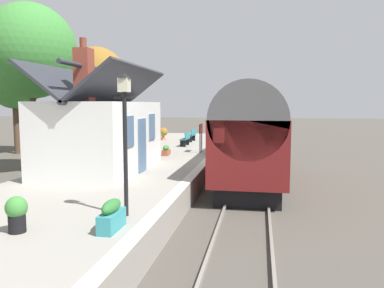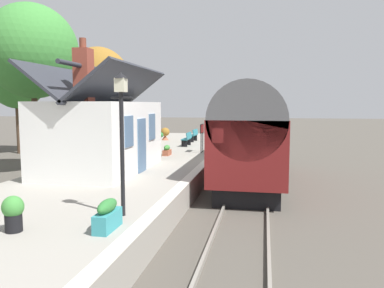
% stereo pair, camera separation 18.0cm
% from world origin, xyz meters
% --- Properties ---
extents(ground_plane, '(160.00, 160.00, 0.00)m').
position_xyz_m(ground_plane, '(0.00, 0.00, 0.00)').
color(ground_plane, '#4C473F').
extents(platform, '(32.00, 6.29, 0.86)m').
position_xyz_m(platform, '(0.00, 4.14, 0.43)').
color(platform, gray).
rests_on(platform, ground).
extents(platform_edge_coping, '(32.00, 0.36, 0.02)m').
position_xyz_m(platform_edge_coping, '(0.00, 1.18, 0.87)').
color(platform_edge_coping, beige).
rests_on(platform_edge_coping, platform).
extents(rail_near, '(52.00, 0.08, 0.14)m').
position_xyz_m(rail_near, '(0.00, -1.62, 0.07)').
color(rail_near, gray).
rests_on(rail_near, ground).
extents(rail_far, '(52.00, 0.08, 0.14)m').
position_xyz_m(rail_far, '(0.00, -0.18, 0.07)').
color(rail_far, gray).
rests_on(rail_far, ground).
extents(train, '(9.53, 2.73, 4.32)m').
position_xyz_m(train, '(-1.19, -0.90, 2.22)').
color(train, black).
rests_on(train, ground).
extents(station_building, '(6.28, 3.51, 4.98)m').
position_xyz_m(station_building, '(-3.90, 4.89, 2.37)').
color(station_building, white).
rests_on(station_building, platform).
extents(bench_platform_end, '(1.40, 0.44, 0.88)m').
position_xyz_m(bench_platform_end, '(5.52, 3.36, 1.34)').
color(bench_platform_end, '#26727F').
rests_on(bench_platform_end, platform).
extents(bench_by_lamp, '(1.42, 0.49, 0.88)m').
position_xyz_m(bench_by_lamp, '(8.48, 3.49, 1.34)').
color(bench_by_lamp, '#26727F').
rests_on(bench_by_lamp, platform).
extents(planter_corner_building, '(0.45, 0.45, 0.77)m').
position_xyz_m(planter_corner_building, '(-11.12, 3.65, 1.28)').
color(planter_corner_building, black).
rests_on(planter_corner_building, platform).
extents(planter_edge_near, '(0.35, 0.35, 0.61)m').
position_xyz_m(planter_edge_near, '(1.76, 6.77, 1.14)').
color(planter_edge_near, black).
rests_on(planter_edge_near, platform).
extents(planter_edge_far, '(0.68, 0.68, 0.98)m').
position_xyz_m(planter_edge_far, '(9.17, 5.79, 1.36)').
color(planter_edge_far, '#9E5138').
rests_on(planter_edge_far, platform).
extents(planter_by_door, '(0.45, 0.45, 0.75)m').
position_xyz_m(planter_by_door, '(7.07, 5.58, 1.23)').
color(planter_by_door, gray).
rests_on(planter_by_door, platform).
extents(planter_bench_left, '(0.89, 0.32, 0.66)m').
position_xyz_m(planter_bench_left, '(-10.64, 1.77, 1.17)').
color(planter_bench_left, teal).
rests_on(planter_bench_left, platform).
extents(planter_under_sign, '(0.72, 0.32, 0.54)m').
position_xyz_m(planter_under_sign, '(1.02, 3.52, 1.12)').
color(planter_under_sign, '#9E5138').
rests_on(planter_under_sign, platform).
extents(lamp_post_platform, '(0.32, 0.50, 3.39)m').
position_xyz_m(lamp_post_platform, '(-9.59, 1.82, 3.25)').
color(lamp_post_platform, black).
rests_on(lamp_post_platform, platform).
extents(station_sign_board, '(0.96, 0.06, 1.57)m').
position_xyz_m(station_sign_board, '(2.56, 1.92, 2.05)').
color(station_sign_board, black).
rests_on(station_sign_board, platform).
extents(tree_behind_building, '(4.77, 4.08, 8.62)m').
position_xyz_m(tree_behind_building, '(6.16, 15.74, 5.88)').
color(tree_behind_building, '#4C3828').
rests_on(tree_behind_building, ground).
extents(tree_far_right, '(5.08, 5.25, 7.93)m').
position_xyz_m(tree_far_right, '(9.89, 11.30, 4.91)').
color(tree_far_right, '#4C3828').
rests_on(tree_far_right, ground).
extents(tree_mid_background, '(4.73, 4.39, 8.43)m').
position_xyz_m(tree_mid_background, '(-0.76, 9.89, 6.10)').
color(tree_mid_background, '#4C3828').
rests_on(tree_mid_background, ground).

